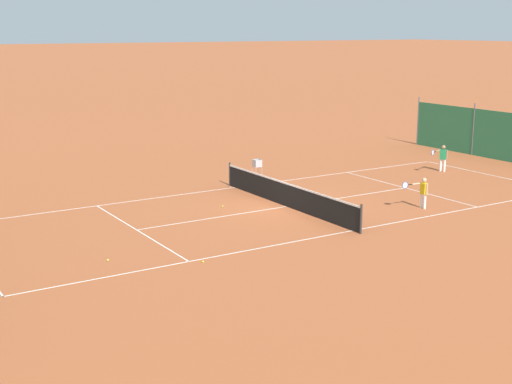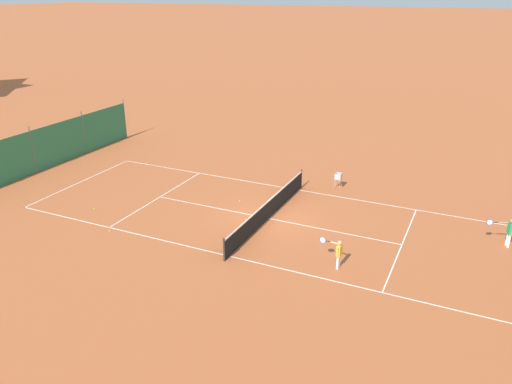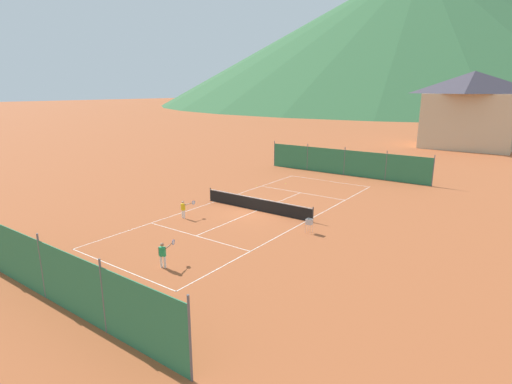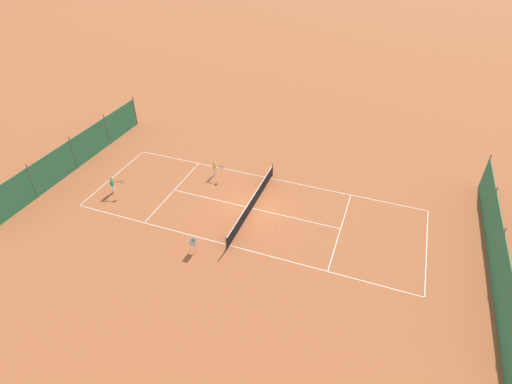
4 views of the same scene
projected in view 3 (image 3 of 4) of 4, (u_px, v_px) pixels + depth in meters
The scene contains 13 objects.
ground_plane at pixel (257, 211), 29.18m from camera, with size 600.00×600.00×0.00m, color #A8542D.
court_line_markings at pixel (257, 211), 29.18m from camera, with size 8.25×23.85×0.01m.
tennis_net at pixel (257, 204), 29.05m from camera, with size 9.18×0.08×1.06m.
windscreen_fence_far at pixel (344, 162), 41.06m from camera, with size 17.28×0.08×2.90m.
windscreen_fence_near at pixel (42, 269), 16.65m from camera, with size 17.28×0.08×2.90m.
player_far_baseline at pixel (184, 208), 27.30m from camera, with size 0.48×1.01×1.23m.
player_near_service at pixel (163, 253), 19.69m from camera, with size 0.42×1.12×1.32m.
tennis_ball_by_net_right at pixel (288, 206), 30.21m from camera, with size 0.07×0.07×0.07m, color #CCE033.
tennis_ball_alley_right at pixel (256, 186), 36.46m from camera, with size 0.07×0.07×0.07m, color #CCE033.
tennis_ball_by_net_left at pixel (286, 184), 37.40m from camera, with size 0.07×0.07×0.07m, color #CCE033.
ball_hopper at pixel (309, 223), 24.52m from camera, with size 0.36×0.36×0.89m.
alpine_chalet at pixel (470, 109), 58.81m from camera, with size 13.00×10.00×11.20m.
mountain_west_ridge at pixel (418, 34), 230.06m from camera, with size 293.71×293.71×79.43m, color #336038.
Camera 3 is at (16.19, -22.75, 8.60)m, focal length 28.00 mm.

